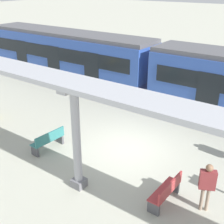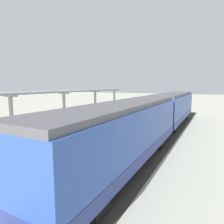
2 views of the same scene
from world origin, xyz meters
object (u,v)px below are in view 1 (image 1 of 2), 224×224
bench_near_end (49,140)px  train_near_carriage (67,55)px  bench_mid_platform (167,191)px  passenger_by_the_benches (207,182)px  canopy_pillar_third (76,139)px

bench_near_end → train_near_carriage: bearing=-141.4°
bench_near_end → bench_mid_platform: size_ratio=1.01×
bench_near_end → passenger_by_the_benches: (-0.32, 6.59, 0.61)m
bench_near_end → bench_mid_platform: 5.49m
canopy_pillar_third → bench_mid_platform: size_ratio=2.45×
bench_mid_platform → canopy_pillar_third: bearing=-69.9°
bench_near_end → passenger_by_the_benches: 6.62m
train_near_carriage → passenger_by_the_benches: bearing=60.6°
bench_mid_platform → passenger_by_the_benches: 1.31m
canopy_pillar_third → bench_mid_platform: canopy_pillar_third is taller
canopy_pillar_third → bench_near_end: 3.22m
bench_mid_platform → passenger_by_the_benches: bearing=109.5°
canopy_pillar_third → passenger_by_the_benches: bearing=109.9°
train_near_carriage → bench_near_end: bearing=38.6°
train_near_carriage → canopy_pillar_third: size_ratio=3.52×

